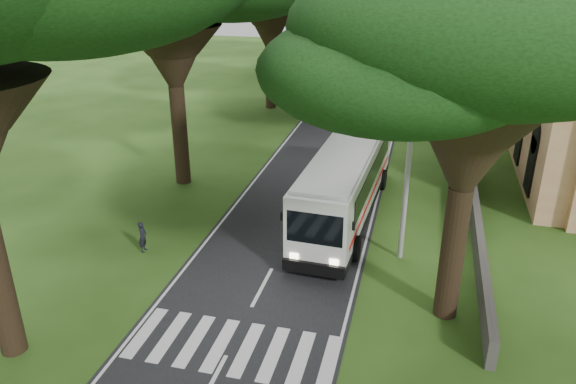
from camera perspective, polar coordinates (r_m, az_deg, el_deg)
The scene contains 13 objects.
ground at distance 22.63m, azimuth -4.10°, elevation -12.35°, with size 140.00×140.00×0.00m, color #284814.
road at distance 44.74m, azimuth 5.83°, elevation 6.35°, with size 8.00×120.00×0.04m, color black.
crosswalk at distance 21.14m, azimuth -5.82°, elevation -15.42°, with size 8.00×3.00×0.01m, color silver.
property_wall at distance 43.31m, azimuth 17.55°, elevation 5.58°, with size 0.35×50.00×1.20m, color #383533.
pole_near at distance 25.02m, azimuth 12.04°, elevation 1.81°, with size 1.60×0.24×8.00m.
pole_mid at distance 44.25m, azimuth 13.45°, elevation 11.22°, with size 1.60×0.24×8.00m.
pole_far at distance 63.95m, azimuth 14.02°, elevation 14.89°, with size 1.60×0.24×8.00m.
tree_r_near at distance 19.52m, azimuth 19.14°, elevation 15.05°, with size 12.53×12.53×13.61m.
coach_bus at distance 29.53m, azimuth 5.96°, elevation 1.33°, with size 3.64×13.38×3.91m.
distant_car_a at distance 58.41m, azimuth 7.25°, elevation 11.08°, with size 1.50×3.73×1.27m, color #AFAEB3.
distant_car_b at distance 76.76m, azimuth 7.43°, elevation 14.12°, with size 1.40×4.01×1.32m, color navy.
distant_car_c at distance 83.64m, azimuth 12.31°, elevation 14.56°, with size 1.78×4.38×1.27m, color #943815.
pedestrian at distance 27.33m, azimuth -14.55°, elevation -4.42°, with size 0.55×0.36×1.51m, color black.
Camera 1 is at (5.98, -17.29, 13.32)m, focal length 35.00 mm.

